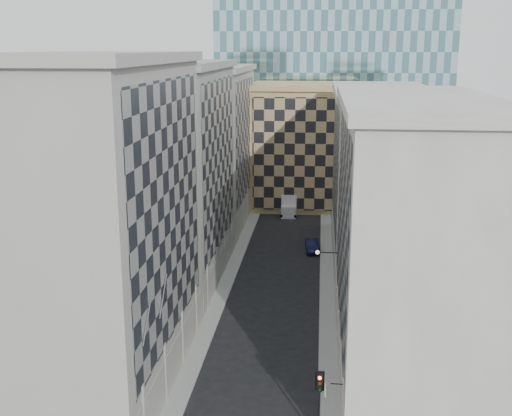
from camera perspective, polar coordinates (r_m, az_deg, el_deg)
The scene contains 15 objects.
sidewalk_west at distance 66.17m, azimuth -2.86°, elevation -7.15°, with size 1.50×100.00×0.15m, color gray.
sidewalk_east at distance 65.49m, azimuth 6.34°, elevation -7.45°, with size 1.50×100.00×0.15m, color gray.
bldg_left_a at distance 46.24m, azimuth -13.53°, elevation -1.58°, with size 10.80×22.80×23.70m.
bldg_left_b at distance 66.94m, azimuth -7.37°, elevation 3.03°, with size 10.80×22.80×22.70m.
bldg_left_c at distance 88.28m, azimuth -4.14°, elevation 5.43°, with size 10.80×22.80×21.70m.
bldg_right_a at distance 48.40m, azimuth 13.45°, elevation -2.73°, with size 10.80×26.80×20.70m.
bldg_right_b at distance 74.62m, azimuth 10.83°, elevation 2.87°, with size 10.80×28.80×19.70m.
tan_block at distance 99.95m, azimuth 4.49°, elevation 5.63°, with size 16.80×14.80×18.80m.
church_tower at distance 113.09m, azimuth 3.80°, elevation 15.51°, with size 7.20×7.20×51.50m.
flagpoles_left at distance 41.53m, azimuth -8.92°, elevation -8.74°, with size 0.10×6.33×2.33m.
bracket_lamp at distance 57.77m, azimuth 5.67°, elevation -3.94°, with size 1.98×0.36×0.36m.
traffic_light at distance 41.08m, azimuth 5.66°, elevation -15.96°, with size 0.58×0.49×4.63m.
box_truck at distance 95.11m, azimuth 2.96°, elevation 0.23°, with size 2.32×5.54×3.02m.
dark_car at distance 78.13m, azimuth 5.01°, elevation -3.34°, with size 1.51×4.34×1.43m, color black.
shop_sign at distance 40.70m, azimuth 6.27°, elevation -15.69°, with size 1.13×0.70×0.78m.
Camera 1 is at (4.27, -30.97, 23.94)m, focal length 45.00 mm.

